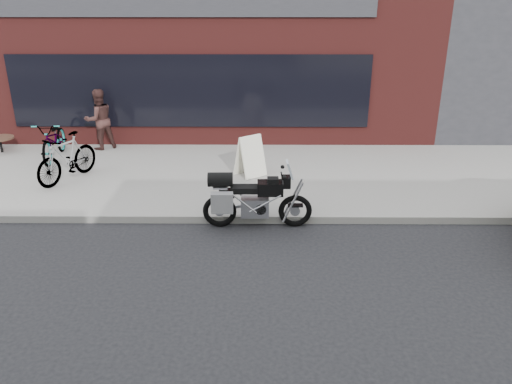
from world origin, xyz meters
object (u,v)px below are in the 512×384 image
at_px(bicycle_front, 54,140).
at_px(bicycle_rear, 67,158).
at_px(sandwich_sign, 250,156).
at_px(motorcycle, 250,199).
at_px(cafe_table, 0,139).
at_px(cafe_patron_left, 99,119).

relative_size(bicycle_front, bicycle_rear, 1.08).
bearing_deg(bicycle_rear, sandwich_sign, 29.98).
distance_m(motorcycle, sandwich_sign, 2.57).
distance_m(sandwich_sign, cafe_table, 7.12).
bearing_deg(motorcycle, cafe_table, 146.92).
bearing_deg(sandwich_sign, bicycle_front, 129.36).
bearing_deg(motorcycle, cafe_patron_left, 131.11).
xyz_separation_m(bicycle_front, cafe_patron_left, (0.95, 0.93, 0.32)).
distance_m(cafe_table, cafe_patron_left, 2.74).
bearing_deg(bicycle_front, cafe_patron_left, 38.08).
bearing_deg(bicycle_rear, cafe_table, 165.62).
relative_size(cafe_table, cafe_patron_left, 0.44).
height_order(sandwich_sign, cafe_table, sandwich_sign).
relative_size(motorcycle, cafe_patron_left, 1.27).
height_order(motorcycle, sandwich_sign, motorcycle).
height_order(motorcycle, cafe_patron_left, cafe_patron_left).
xyz_separation_m(motorcycle, bicycle_front, (-5.21, 3.80, 0.09)).
bearing_deg(bicycle_front, bicycle_rear, -66.48).
xyz_separation_m(bicycle_rear, cafe_table, (-2.65, 2.17, -0.16)).
xyz_separation_m(bicycle_rear, sandwich_sign, (4.24, 0.38, -0.06)).
height_order(bicycle_front, cafe_patron_left, cafe_patron_left).
distance_m(bicycle_front, bicycle_rear, 1.85).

